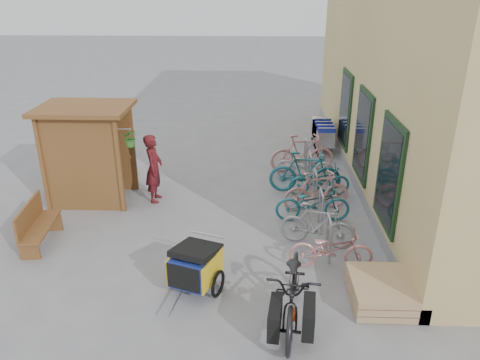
{
  "coord_description": "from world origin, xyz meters",
  "views": [
    {
      "loc": [
        0.83,
        -8.08,
        5.11
      ],
      "look_at": [
        0.5,
        1.5,
        1.0
      ],
      "focal_mm": 35.0,
      "sensor_mm": 36.0,
      "label": 1
    }
  ],
  "objects_px": {
    "shopping_carts": "(322,132)",
    "bike_6": "(305,165)",
    "bike_4": "(319,180)",
    "bike_7": "(302,153)",
    "bike_1": "(317,225)",
    "kiosk": "(84,141)",
    "person_kiosk": "(154,168)",
    "bike_2": "(313,203)",
    "bike_5": "(305,172)",
    "pallet_stack": "(380,291)",
    "bike_3": "(317,191)",
    "bike_0": "(331,249)",
    "cargo_bike": "(294,291)",
    "child_trailer": "(195,265)",
    "bench": "(36,224)"
  },
  "relations": [
    {
      "from": "pallet_stack",
      "to": "bike_3",
      "type": "relative_size",
      "value": 0.73
    },
    {
      "from": "kiosk",
      "to": "child_trailer",
      "type": "height_order",
      "value": "kiosk"
    },
    {
      "from": "bike_0",
      "to": "bike_4",
      "type": "xyz_separation_m",
      "value": [
        0.18,
        3.31,
        -0.01
      ]
    },
    {
      "from": "cargo_bike",
      "to": "bike_5",
      "type": "relative_size",
      "value": 1.26
    },
    {
      "from": "bench",
      "to": "bike_4",
      "type": "xyz_separation_m",
      "value": [
        6.15,
        2.64,
        -0.06
      ]
    },
    {
      "from": "bike_1",
      "to": "bike_7",
      "type": "distance_m",
      "value": 4.1
    },
    {
      "from": "bike_0",
      "to": "bike_7",
      "type": "distance_m",
      "value": 4.93
    },
    {
      "from": "kiosk",
      "to": "bike_3",
      "type": "height_order",
      "value": "kiosk"
    },
    {
      "from": "pallet_stack",
      "to": "cargo_bike",
      "type": "relative_size",
      "value": 0.52
    },
    {
      "from": "child_trailer",
      "to": "pallet_stack",
      "type": "bearing_deg",
      "value": 15.93
    },
    {
      "from": "bench",
      "to": "shopping_carts",
      "type": "height_order",
      "value": "shopping_carts"
    },
    {
      "from": "bike_6",
      "to": "bike_7",
      "type": "distance_m",
      "value": 0.59
    },
    {
      "from": "bike_0",
      "to": "person_kiosk",
      "type": "bearing_deg",
      "value": 55.45
    },
    {
      "from": "person_kiosk",
      "to": "bike_4",
      "type": "xyz_separation_m",
      "value": [
        4.12,
        0.43,
        -0.45
      ]
    },
    {
      "from": "cargo_bike",
      "to": "bike_5",
      "type": "xyz_separation_m",
      "value": [
        0.65,
        5.04,
        -0.03
      ]
    },
    {
      "from": "kiosk",
      "to": "pallet_stack",
      "type": "relative_size",
      "value": 2.08
    },
    {
      "from": "child_trailer",
      "to": "bike_7",
      "type": "bearing_deg",
      "value": 87.55
    },
    {
      "from": "shopping_carts",
      "to": "bike_6",
      "type": "height_order",
      "value": "shopping_carts"
    },
    {
      "from": "person_kiosk",
      "to": "bike_6",
      "type": "relative_size",
      "value": 1.07
    },
    {
      "from": "kiosk",
      "to": "person_kiosk",
      "type": "distance_m",
      "value": 1.77
    },
    {
      "from": "cargo_bike",
      "to": "bike_1",
      "type": "xyz_separation_m",
      "value": [
        0.66,
        2.38,
        -0.11
      ]
    },
    {
      "from": "bike_1",
      "to": "bike_2",
      "type": "bearing_deg",
      "value": 14.51
    },
    {
      "from": "person_kiosk",
      "to": "bike_0",
      "type": "xyz_separation_m",
      "value": [
        3.94,
        -2.89,
        -0.44
      ]
    },
    {
      "from": "shopping_carts",
      "to": "bike_5",
      "type": "relative_size",
      "value": 1.03
    },
    {
      "from": "bike_1",
      "to": "bike_3",
      "type": "distance_m",
      "value": 1.66
    },
    {
      "from": "bike_3",
      "to": "bike_7",
      "type": "bearing_deg",
      "value": -11.2
    },
    {
      "from": "shopping_carts",
      "to": "bike_4",
      "type": "xyz_separation_m",
      "value": [
        -0.53,
        -3.62,
        -0.18
      ]
    },
    {
      "from": "bike_1",
      "to": "bike_4",
      "type": "xyz_separation_m",
      "value": [
        0.34,
        2.48,
        -0.06
      ]
    },
    {
      "from": "bike_4",
      "to": "bike_7",
      "type": "bearing_deg",
      "value": 4.56
    },
    {
      "from": "bike_5",
      "to": "cargo_bike",
      "type": "bearing_deg",
      "value": 175.15
    },
    {
      "from": "child_trailer",
      "to": "bike_4",
      "type": "relative_size",
      "value": 1.01
    },
    {
      "from": "bike_2",
      "to": "bike_3",
      "type": "height_order",
      "value": "bike_3"
    },
    {
      "from": "kiosk",
      "to": "bench",
      "type": "bearing_deg",
      "value": -100.28
    },
    {
      "from": "bike_5",
      "to": "bike_4",
      "type": "bearing_deg",
      "value": -115.29
    },
    {
      "from": "bike_0",
      "to": "bike_3",
      "type": "distance_m",
      "value": 2.49
    },
    {
      "from": "child_trailer",
      "to": "bike_6",
      "type": "bearing_deg",
      "value": 85.1
    },
    {
      "from": "kiosk",
      "to": "cargo_bike",
      "type": "height_order",
      "value": "kiosk"
    },
    {
      "from": "kiosk",
      "to": "bike_1",
      "type": "distance_m",
      "value": 5.88
    },
    {
      "from": "cargo_bike",
      "to": "bike_1",
      "type": "relative_size",
      "value": 1.47
    },
    {
      "from": "cargo_bike",
      "to": "bike_2",
      "type": "relative_size",
      "value": 1.37
    },
    {
      "from": "shopping_carts",
      "to": "bike_4",
      "type": "bearing_deg",
      "value": -98.3
    },
    {
      "from": "kiosk",
      "to": "bike_2",
      "type": "relative_size",
      "value": 1.47
    },
    {
      "from": "bike_7",
      "to": "bike_0",
      "type": "bearing_deg",
      "value": 171.6
    },
    {
      "from": "bike_6",
      "to": "shopping_carts",
      "type": "bearing_deg",
      "value": -9.49
    },
    {
      "from": "bike_2",
      "to": "bike_5",
      "type": "xyz_separation_m",
      "value": [
        -0.03,
        1.58,
        0.11
      ]
    },
    {
      "from": "cargo_bike",
      "to": "bike_3",
      "type": "relative_size",
      "value": 1.42
    },
    {
      "from": "bike_4",
      "to": "bike_5",
      "type": "distance_m",
      "value": 0.42
    },
    {
      "from": "bike_3",
      "to": "bike_5",
      "type": "xyz_separation_m",
      "value": [
        -0.18,
        1.01,
        0.06
      ]
    },
    {
      "from": "shopping_carts",
      "to": "bike_5",
      "type": "height_order",
      "value": "bike_5"
    },
    {
      "from": "cargo_bike",
      "to": "bike_6",
      "type": "bearing_deg",
      "value": 90.04
    }
  ]
}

